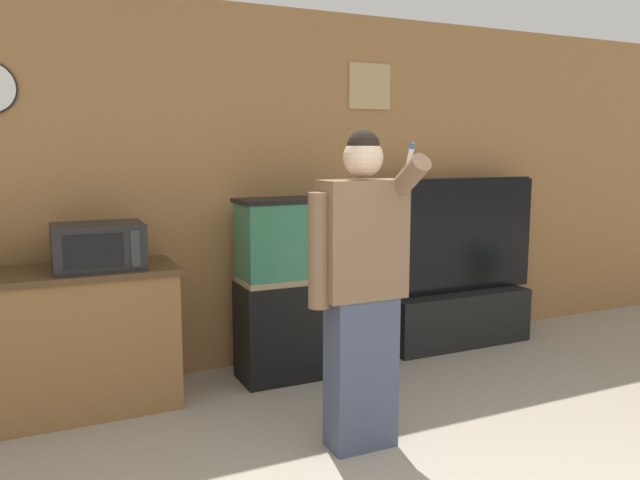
% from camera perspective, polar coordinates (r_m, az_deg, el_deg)
% --- Properties ---
extents(wall_back_paneled, '(10.00, 0.08, 2.60)m').
position_cam_1_polar(wall_back_paneled, '(4.56, -6.98, 4.58)').
color(wall_back_paneled, olive).
rests_on(wall_back_paneled, ground_plane).
extents(counter_island, '(1.46, 0.58, 0.88)m').
position_cam_1_polar(counter_island, '(4.11, -23.20, -8.65)').
color(counter_island, brown).
rests_on(counter_island, ground_plane).
extents(microwave, '(0.52, 0.39, 0.27)m').
position_cam_1_polar(microwave, '(3.96, -19.62, -0.52)').
color(microwave, black).
rests_on(microwave, counter_island).
extents(aquarium_on_stand, '(0.91, 0.37, 1.26)m').
position_cam_1_polar(aquarium_on_stand, '(4.39, -1.61, -4.37)').
color(aquarium_on_stand, black).
rests_on(aquarium_on_stand, ground_plane).
extents(tv_on_stand, '(1.49, 0.40, 1.37)m').
position_cam_1_polar(tv_on_stand, '(5.25, 12.35, -5.07)').
color(tv_on_stand, black).
rests_on(tv_on_stand, ground_plane).
extents(person_standing, '(0.53, 0.40, 1.69)m').
position_cam_1_polar(person_standing, '(3.27, 3.74, -4.28)').
color(person_standing, '#424C66').
rests_on(person_standing, ground_plane).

